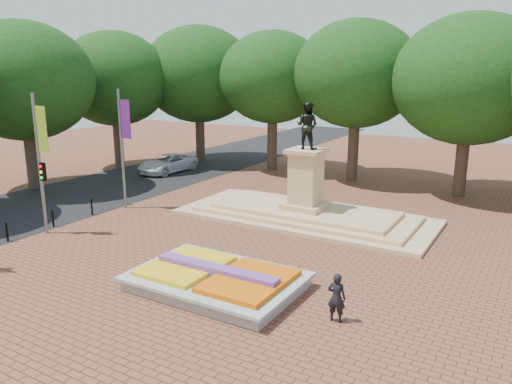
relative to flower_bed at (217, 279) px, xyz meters
The scene contains 10 objects.
ground 2.28m from the flower_bed, 117.19° to the left, with size 90.00×90.00×0.00m, color brown.
asphalt_street 17.49m from the flower_bed, 156.41° to the left, with size 9.00×90.00×0.02m, color black.
flower_bed is the anchor object (origin of this frame).
monument 10.07m from the flower_bed, 95.87° to the left, with size 14.00×6.00×6.40m.
tree_row_back 21.01m from the flower_bed, 86.26° to the left, with size 44.80×8.80×10.43m.
tree_row_street 22.40m from the flower_bed, 162.01° to the left, with size 8.40×25.40×9.98m.
banner_poles 11.66m from the flower_bed, behind, with size 0.88×11.17×7.00m.
bollard_row 11.74m from the flower_bed, behind, with size 0.12×13.12×0.98m.
van 22.51m from the flower_bed, 135.08° to the left, with size 2.39×5.18×1.44m, color silver.
pedestrian 4.84m from the flower_bed, ahead, with size 0.62×0.41×1.70m, color black.
Camera 1 is at (11.20, -16.29, 8.14)m, focal length 35.00 mm.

